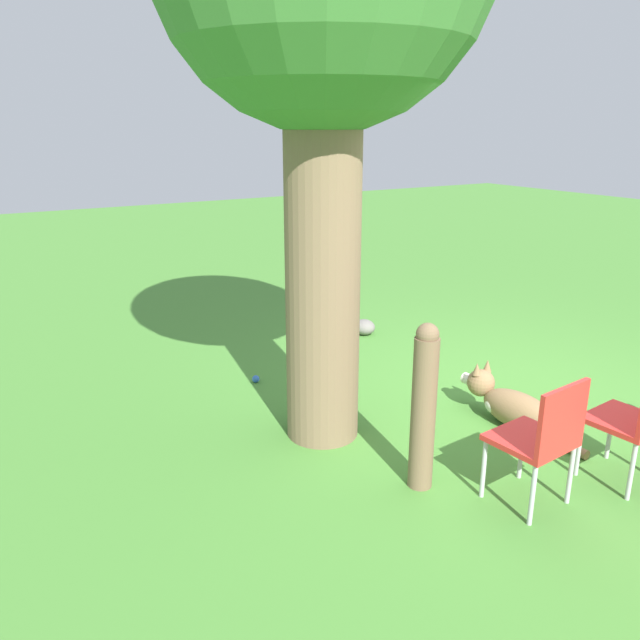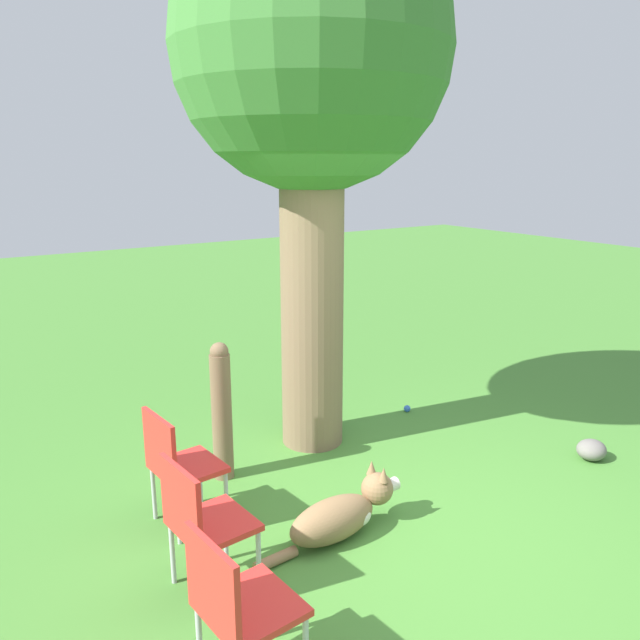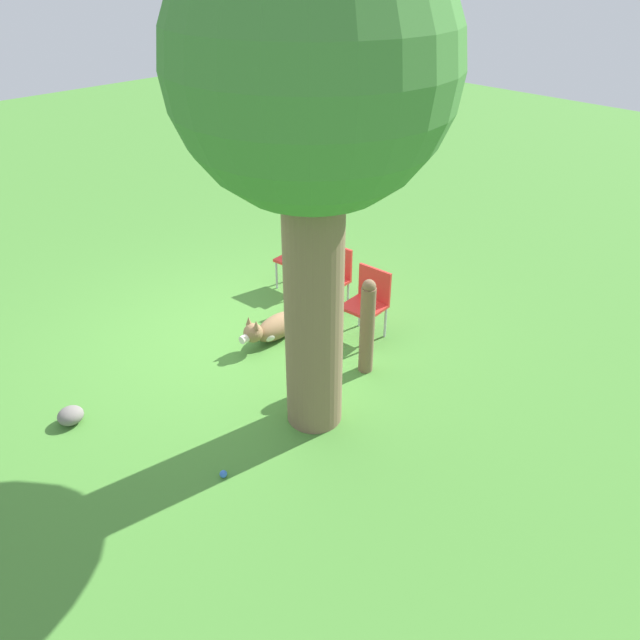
% 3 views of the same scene
% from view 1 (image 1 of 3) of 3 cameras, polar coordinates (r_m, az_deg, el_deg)
% --- Properties ---
extents(ground_plane, '(30.00, 30.00, 0.00)m').
position_cam_1_polar(ground_plane, '(5.61, 15.98, -7.08)').
color(ground_plane, '#478433').
extents(dog, '(1.18, 0.33, 0.43)m').
position_cam_1_polar(dog, '(5.16, 17.03, -7.47)').
color(dog, olive).
rests_on(dog, ground_plane).
extents(fence_post, '(0.16, 0.16, 1.12)m').
position_cam_1_polar(fence_post, '(4.02, 9.45, -7.80)').
color(fence_post, brown).
rests_on(fence_post, ground_plane).
extents(red_chair_1, '(0.46, 0.48, 0.84)m').
position_cam_1_polar(red_chair_1, '(4.51, 27.12, -7.79)').
color(red_chair_1, red).
rests_on(red_chair_1, ground_plane).
extents(red_chair_2, '(0.46, 0.48, 0.84)m').
position_cam_1_polar(red_chair_2, '(4.02, 19.70, -9.86)').
color(red_chair_2, red).
rests_on(red_chair_2, ground_plane).
extents(tennis_ball, '(0.07, 0.07, 0.07)m').
position_cam_1_polar(tennis_ball, '(5.77, -5.89, -5.38)').
color(tennis_ball, blue).
rests_on(tennis_ball, ground_plane).
extents(garden_rock, '(0.25, 0.23, 0.17)m').
position_cam_1_polar(garden_rock, '(7.02, 4.07, -0.65)').
color(garden_rock, slate).
rests_on(garden_rock, ground_plane).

